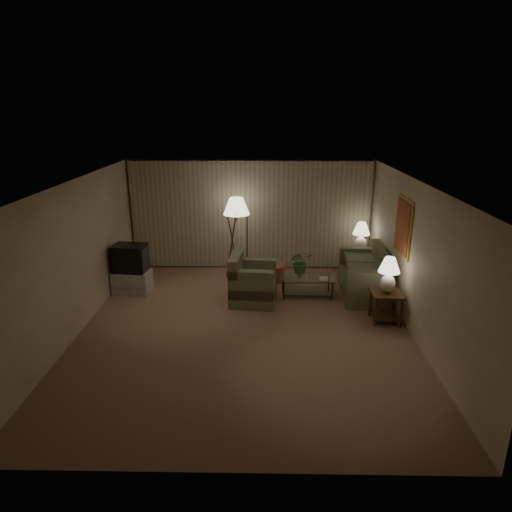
{
  "coord_description": "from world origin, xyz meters",
  "views": [
    {
      "loc": [
        0.34,
        -7.59,
        3.92
      ],
      "look_at": [
        0.19,
        0.6,
        1.22
      ],
      "focal_mm": 32.0,
      "sensor_mm": 36.0,
      "label": 1
    }
  ],
  "objects": [
    {
      "name": "armchair",
      "position": [
        0.12,
        1.25,
        0.4
      ],
      "size": [
        1.13,
        1.09,
        0.81
      ],
      "rotation": [
        0.0,
        0.0,
        1.48
      ],
      "color": "#757854",
      "rests_on": "ground"
    },
    {
      "name": "book",
      "position": [
        1.53,
        1.5,
        0.42
      ],
      "size": [
        0.22,
        0.27,
        0.02
      ],
      "primitive_type": "imported",
      "rotation": [
        0.0,
        0.0,
        -0.15
      ],
      "color": "olive",
      "rests_on": "coffee_table"
    },
    {
      "name": "ottoman",
      "position": [
        0.57,
        2.52,
        0.19
      ],
      "size": [
        0.6,
        0.6,
        0.37
      ],
      "primitive_type": "cylinder",
      "rotation": [
        0.0,
        0.0,
        0.07
      ],
      "color": "#B3583C",
      "rests_on": "ground"
    },
    {
      "name": "tv_cabinet",
      "position": [
        -2.55,
        1.69,
        0.25
      ],
      "size": [
        0.88,
        0.64,
        0.5
      ],
      "primitive_type": "cube",
      "rotation": [
        0.0,
        0.0,
        -0.1
      ],
      "color": "#ABABAD",
      "rests_on": "ground"
    },
    {
      "name": "side_table_near",
      "position": [
        2.65,
        0.35,
        0.41
      ],
      "size": [
        0.57,
        0.57,
        0.6
      ],
      "color": "#391D0F",
      "rests_on": "ground"
    },
    {
      "name": "side_table_far",
      "position": [
        2.65,
        2.9,
        0.41
      ],
      "size": [
        0.54,
        0.46,
        0.6
      ],
      "color": "#391D0F",
      "rests_on": "ground"
    },
    {
      "name": "room_shell",
      "position": [
        0.02,
        1.51,
        1.75
      ],
      "size": [
        6.04,
        7.02,
        2.72
      ],
      "color": "beige",
      "rests_on": "ground"
    },
    {
      "name": "floor_lamp",
      "position": [
        -0.31,
        2.81,
        1.0
      ],
      "size": [
        0.62,
        0.62,
        1.9
      ],
      "color": "#391D0F",
      "rests_on": "ground"
    },
    {
      "name": "vase",
      "position": [
        1.13,
        1.6,
        0.49
      ],
      "size": [
        0.17,
        0.17,
        0.15
      ],
      "primitive_type": "imported",
      "rotation": [
        0.0,
        0.0,
        -0.21
      ],
      "color": "silver",
      "rests_on": "coffee_table"
    },
    {
      "name": "ground",
      "position": [
        0.0,
        0.0,
        0.0
      ],
      "size": [
        7.0,
        7.0,
        0.0
      ],
      "primitive_type": "plane",
      "color": "#966F52",
      "rests_on": "ground"
    },
    {
      "name": "flowers",
      "position": [
        1.13,
        1.6,
        0.82
      ],
      "size": [
        0.55,
        0.5,
        0.51
      ],
      "primitive_type": "imported",
      "rotation": [
        0.0,
        0.0,
        0.25
      ],
      "color": "#3A7634",
      "rests_on": "vase"
    },
    {
      "name": "crt_tv",
      "position": [
        -2.55,
        1.69,
        0.8
      ],
      "size": [
        0.78,
        0.62,
        0.59
      ],
      "primitive_type": "cube",
      "rotation": [
        0.0,
        0.0,
        -0.1
      ],
      "color": "black",
      "rests_on": "tv_cabinet"
    },
    {
      "name": "coffee_table",
      "position": [
        1.28,
        1.6,
        0.28
      ],
      "size": [
        1.16,
        0.63,
        0.41
      ],
      "color": "silver",
      "rests_on": "ground"
    },
    {
      "name": "table_lamp_far",
      "position": [
        2.65,
        2.9,
        1.02
      ],
      "size": [
        0.41,
        0.41,
        0.71
      ],
      "color": "white",
      "rests_on": "side_table_far"
    },
    {
      "name": "table_lamp_near",
      "position": [
        2.65,
        0.35,
        1.01
      ],
      "size": [
        0.4,
        0.4,
        0.69
      ],
      "color": "white",
      "rests_on": "side_table_near"
    },
    {
      "name": "sofa",
      "position": [
        2.5,
        1.7,
        0.4
      ],
      "size": [
        1.92,
        1.14,
        0.8
      ],
      "rotation": [
        0.0,
        0.0,
        -1.64
      ],
      "color": "#757854",
      "rests_on": "ground"
    }
  ]
}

